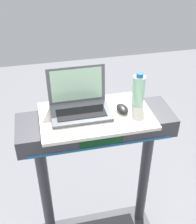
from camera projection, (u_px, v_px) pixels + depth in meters
desk_board at (96, 116)px, 1.64m from camera, size 0.63×0.38×0.02m
laptop at (79, 103)px, 1.64m from camera, size 0.33×0.24×0.23m
computer_mouse at (122, 109)px, 1.65m from camera, size 0.07×0.11×0.03m
water_bottle at (138, 90)px, 1.67m from camera, size 0.07×0.07×0.20m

